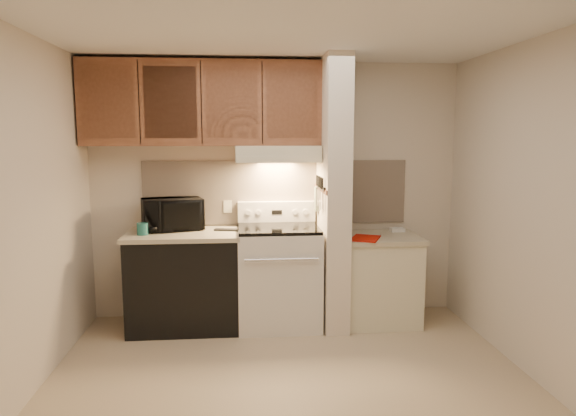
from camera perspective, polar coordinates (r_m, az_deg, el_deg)
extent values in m
plane|color=tan|center=(3.99, 0.21, -18.63)|extent=(3.60, 3.60, 0.00)
plane|color=white|center=(3.64, 0.23, 19.27)|extent=(3.60, 3.60, 0.00)
cube|color=beige|center=(5.09, -1.33, 1.93)|extent=(3.60, 2.50, 0.02)
cube|color=beige|center=(3.88, -27.27, -0.88)|extent=(0.02, 3.00, 2.50)
cube|color=beige|center=(4.18, 25.64, -0.21)|extent=(0.02, 3.00, 2.50)
cube|color=beige|center=(5.08, -1.32, 1.75)|extent=(2.60, 0.02, 0.63)
cube|color=silver|center=(4.90, -1.03, -7.72)|extent=(0.76, 0.65, 0.92)
cube|color=black|center=(4.59, -0.75, -8.31)|extent=(0.50, 0.01, 0.30)
cylinder|color=silver|center=(4.49, -0.72, -5.76)|extent=(0.65, 0.02, 0.02)
cube|color=black|center=(4.80, -1.05, -2.25)|extent=(0.74, 0.64, 0.03)
cube|color=silver|center=(5.06, -1.28, -0.40)|extent=(0.76, 0.08, 0.20)
cube|color=black|center=(5.02, -1.24, -0.47)|extent=(0.10, 0.01, 0.04)
cylinder|color=silver|center=(5.00, -4.44, -0.51)|extent=(0.05, 0.02, 0.05)
cylinder|color=silver|center=(5.00, -3.30, -0.50)|extent=(0.05, 0.02, 0.05)
cylinder|color=silver|center=(5.03, 0.80, -0.44)|extent=(0.05, 0.02, 0.05)
cylinder|color=silver|center=(5.04, 1.94, -0.43)|extent=(0.05, 0.02, 0.05)
cube|color=black|center=(4.94, -11.38, -8.06)|extent=(1.00, 0.63, 0.87)
cube|color=#BCB194|center=(4.83, -11.53, -2.87)|extent=(1.04, 0.67, 0.04)
cube|color=black|center=(4.84, -6.77, -2.41)|extent=(0.25, 0.12, 0.02)
cylinder|color=#1F625E|center=(4.78, -15.87, -2.24)|extent=(0.11, 0.11, 0.11)
cube|color=beige|center=(5.08, -6.72, 0.15)|extent=(0.08, 0.01, 0.12)
imported|color=black|center=(4.96, -12.73, -0.66)|extent=(0.62, 0.51, 0.30)
cube|color=beige|center=(4.81, 5.02, 1.54)|extent=(0.22, 0.70, 2.50)
cube|color=brown|center=(4.78, 3.66, 2.12)|extent=(0.01, 0.70, 0.04)
cube|color=black|center=(4.73, 3.68, 2.30)|extent=(0.02, 0.42, 0.04)
cube|color=silver|center=(4.58, 3.84, 0.85)|extent=(0.01, 0.03, 0.16)
cylinder|color=black|center=(4.58, 3.82, 2.74)|extent=(0.02, 0.02, 0.10)
cube|color=silver|center=(4.67, 3.65, 0.87)|extent=(0.01, 0.04, 0.18)
cylinder|color=black|center=(4.65, 3.69, 2.82)|extent=(0.02, 0.02, 0.10)
cube|color=silver|center=(4.74, 3.52, 0.86)|extent=(0.01, 0.04, 0.20)
cylinder|color=black|center=(4.74, 3.52, 2.92)|extent=(0.02, 0.02, 0.10)
cube|color=silver|center=(4.83, 3.37, 1.23)|extent=(0.01, 0.04, 0.16)
cylinder|color=black|center=(4.79, 3.43, 2.97)|extent=(0.02, 0.02, 0.10)
cube|color=silver|center=(4.91, 3.23, 1.23)|extent=(0.01, 0.04, 0.18)
cylinder|color=black|center=(4.89, 3.26, 3.08)|extent=(0.02, 0.02, 0.10)
cube|color=slate|center=(4.96, 3.17, 1.01)|extent=(0.03, 0.10, 0.23)
cube|color=beige|center=(5.07, 10.08, -7.96)|extent=(0.70, 0.60, 0.81)
cube|color=#BCB194|center=(4.97, 10.20, -3.24)|extent=(0.74, 0.64, 0.04)
cube|color=#B11205|center=(4.78, 8.59, -3.35)|extent=(0.35, 0.39, 0.01)
cube|color=white|center=(5.20, 12.04, -2.38)|extent=(0.14, 0.10, 0.04)
cube|color=beige|center=(4.85, -1.17, 6.07)|extent=(0.78, 0.44, 0.15)
cube|color=beige|center=(4.64, -0.99, 5.42)|extent=(0.78, 0.04, 0.06)
cube|color=brown|center=(4.90, -9.46, 11.36)|extent=(2.18, 0.33, 0.77)
cube|color=brown|center=(4.87, -19.42, 11.04)|extent=(0.46, 0.01, 0.63)
cube|color=black|center=(4.81, -16.22, 11.22)|extent=(0.01, 0.01, 0.73)
cube|color=brown|center=(4.77, -12.94, 11.37)|extent=(0.46, 0.01, 0.63)
cube|color=black|center=(4.74, -9.61, 11.48)|extent=(0.01, 0.01, 0.73)
cube|color=brown|center=(4.73, -6.25, 11.55)|extent=(0.46, 0.01, 0.63)
cube|color=black|center=(4.73, -2.88, 11.59)|extent=(0.01, 0.01, 0.73)
cube|color=brown|center=(4.75, 0.47, 11.58)|extent=(0.46, 0.01, 0.63)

